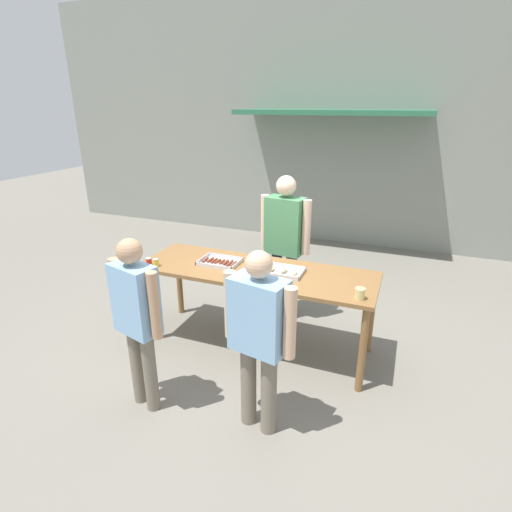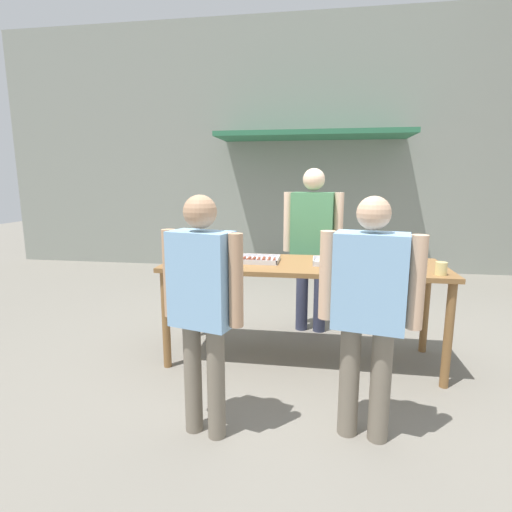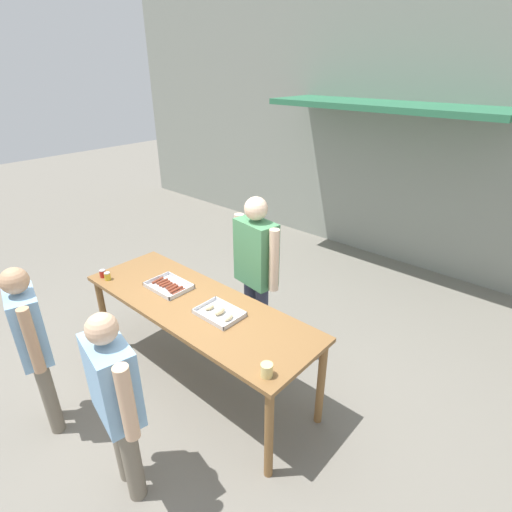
{
  "view_description": "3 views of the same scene",
  "coord_description": "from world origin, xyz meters",
  "px_view_note": "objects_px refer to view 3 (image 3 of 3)",
  "views": [
    {
      "loc": [
        1.39,
        -3.56,
        2.54
      ],
      "look_at": [
        0.0,
        0.0,
        1.07
      ],
      "focal_mm": 28.0,
      "sensor_mm": 36.0,
      "label": 1
    },
    {
      "loc": [
        0.13,
        -3.54,
        1.65
      ],
      "look_at": [
        -0.43,
        0.02,
        0.97
      ],
      "focal_mm": 28.0,
      "sensor_mm": 36.0,
      "label": 2
    },
    {
      "loc": [
        2.48,
        -1.97,
        2.93
      ],
      "look_at": [
        0.07,
        0.75,
        1.16
      ],
      "focal_mm": 28.0,
      "sensor_mm": 36.0,
      "label": 3
    }
  ],
  "objects_px": {
    "food_tray_buns": "(219,313)",
    "beer_cup": "(267,370)",
    "person_server_behind_table": "(256,264)",
    "condiment_jar_mustard": "(103,274)",
    "person_customer_holding_hotdog": "(32,339)",
    "food_tray_sausages": "(169,286)",
    "condiment_jar_ketchup": "(107,276)",
    "person_customer_with_cup": "(115,395)"
  },
  "relations": [
    {
      "from": "beer_cup",
      "to": "condiment_jar_mustard",
      "type": "bearing_deg",
      "value": -179.63
    },
    {
      "from": "person_customer_holding_hotdog",
      "to": "person_customer_with_cup",
      "type": "xyz_separation_m",
      "value": [
        1.02,
        0.13,
        -0.01
      ]
    },
    {
      "from": "food_tray_buns",
      "to": "condiment_jar_mustard",
      "type": "height_order",
      "value": "condiment_jar_mustard"
    },
    {
      "from": "food_tray_buns",
      "to": "condiment_jar_ketchup",
      "type": "distance_m",
      "value": 1.35
    },
    {
      "from": "food_tray_buns",
      "to": "person_customer_holding_hotdog",
      "type": "distance_m",
      "value": 1.51
    },
    {
      "from": "food_tray_sausages",
      "to": "beer_cup",
      "type": "bearing_deg",
      "value": -11.36
    },
    {
      "from": "food_tray_buns",
      "to": "beer_cup",
      "type": "xyz_separation_m",
      "value": [
        0.8,
        -0.31,
        0.03
      ]
    },
    {
      "from": "condiment_jar_ketchup",
      "to": "person_server_behind_table",
      "type": "height_order",
      "value": "person_server_behind_table"
    },
    {
      "from": "food_tray_buns",
      "to": "beer_cup",
      "type": "relative_size",
      "value": 3.89
    },
    {
      "from": "food_tray_sausages",
      "to": "condiment_jar_ketchup",
      "type": "xyz_separation_m",
      "value": [
        -0.6,
        -0.32,
        0.03
      ]
    },
    {
      "from": "condiment_jar_ketchup",
      "to": "condiment_jar_mustard",
      "type": "bearing_deg",
      "value": -178.08
    },
    {
      "from": "beer_cup",
      "to": "person_customer_holding_hotdog",
      "type": "xyz_separation_m",
      "value": [
        -1.67,
        -0.94,
        -0.04
      ]
    },
    {
      "from": "condiment_jar_mustard",
      "to": "person_customer_with_cup",
      "type": "xyz_separation_m",
      "value": [
        1.56,
        -0.8,
        -0.04
      ]
    },
    {
      "from": "food_tray_sausages",
      "to": "person_server_behind_table",
      "type": "distance_m",
      "value": 0.9
    },
    {
      "from": "food_tray_buns",
      "to": "person_customer_with_cup",
      "type": "height_order",
      "value": "person_customer_with_cup"
    },
    {
      "from": "person_server_behind_table",
      "to": "person_customer_with_cup",
      "type": "distance_m",
      "value": 1.9
    },
    {
      "from": "condiment_jar_ketchup",
      "to": "beer_cup",
      "type": "bearing_deg",
      "value": 0.3
    },
    {
      "from": "condiment_jar_mustard",
      "to": "person_server_behind_table",
      "type": "distance_m",
      "value": 1.59
    },
    {
      "from": "food_tray_buns",
      "to": "food_tray_sausages",
      "type": "bearing_deg",
      "value": 179.96
    },
    {
      "from": "person_server_behind_table",
      "to": "person_customer_holding_hotdog",
      "type": "xyz_separation_m",
      "value": [
        -0.64,
        -1.98,
        -0.12
      ]
    },
    {
      "from": "beer_cup",
      "to": "person_customer_with_cup",
      "type": "height_order",
      "value": "person_customer_with_cup"
    },
    {
      "from": "condiment_jar_mustard",
      "to": "condiment_jar_ketchup",
      "type": "relative_size",
      "value": 1.0
    },
    {
      "from": "condiment_jar_mustard",
      "to": "person_customer_holding_hotdog",
      "type": "relative_size",
      "value": 0.05
    },
    {
      "from": "food_tray_sausages",
      "to": "food_tray_buns",
      "type": "bearing_deg",
      "value": -0.04
    },
    {
      "from": "food_tray_sausages",
      "to": "condiment_jar_ketchup",
      "type": "height_order",
      "value": "condiment_jar_ketchup"
    },
    {
      "from": "food_tray_buns",
      "to": "person_customer_with_cup",
      "type": "xyz_separation_m",
      "value": [
        0.16,
        -1.12,
        -0.02
      ]
    },
    {
      "from": "person_customer_holding_hotdog",
      "to": "food_tray_buns",
      "type": "bearing_deg",
      "value": -109.78
    },
    {
      "from": "food_tray_sausages",
      "to": "person_customer_holding_hotdog",
      "type": "relative_size",
      "value": 0.27
    },
    {
      "from": "condiment_jar_ketchup",
      "to": "person_server_behind_table",
      "type": "xyz_separation_m",
      "value": [
        1.09,
        1.06,
        0.1
      ]
    },
    {
      "from": "condiment_jar_mustard",
      "to": "person_customer_with_cup",
      "type": "distance_m",
      "value": 1.75
    },
    {
      "from": "food_tray_sausages",
      "to": "food_tray_buns",
      "type": "xyz_separation_m",
      "value": [
        0.72,
        -0.0,
        0.01
      ]
    },
    {
      "from": "food_tray_sausages",
      "to": "person_customer_with_cup",
      "type": "relative_size",
      "value": 0.27
    },
    {
      "from": "condiment_jar_mustard",
      "to": "person_customer_holding_hotdog",
      "type": "height_order",
      "value": "person_customer_holding_hotdog"
    },
    {
      "from": "person_customer_with_cup",
      "to": "person_server_behind_table",
      "type": "bearing_deg",
      "value": -66.98
    },
    {
      "from": "condiment_jar_mustard",
      "to": "person_customer_with_cup",
      "type": "height_order",
      "value": "person_customer_with_cup"
    },
    {
      "from": "food_tray_sausages",
      "to": "person_server_behind_table",
      "type": "relative_size",
      "value": 0.24
    },
    {
      "from": "person_server_behind_table",
      "to": "beer_cup",
      "type": "bearing_deg",
      "value": -37.15
    },
    {
      "from": "food_tray_sausages",
      "to": "condiment_jar_ketchup",
      "type": "distance_m",
      "value": 0.68
    },
    {
      "from": "food_tray_sausages",
      "to": "person_customer_holding_hotdog",
      "type": "bearing_deg",
      "value": -96.74
    },
    {
      "from": "person_customer_with_cup",
      "to": "food_tray_sausages",
      "type": "bearing_deg",
      "value": -40.39
    },
    {
      "from": "food_tray_sausages",
      "to": "beer_cup",
      "type": "distance_m",
      "value": 1.55
    },
    {
      "from": "condiment_jar_ketchup",
      "to": "person_server_behind_table",
      "type": "distance_m",
      "value": 1.52
    }
  ]
}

